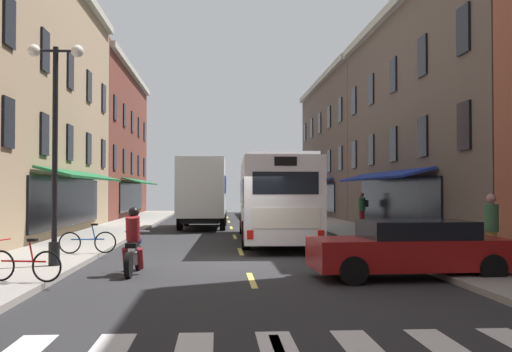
{
  "coord_description": "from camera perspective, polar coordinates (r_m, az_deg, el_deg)",
  "views": [
    {
      "loc": [
        -0.81,
        -17.46,
        2.07
      ],
      "look_at": [
        0.58,
        3.93,
        2.58
      ],
      "focal_mm": 42.49,
      "sensor_mm": 36.0,
      "label": 1
    }
  ],
  "objects": [
    {
      "name": "sedan_mid",
      "position": [
        41.4,
        -4.64,
        -3.28
      ],
      "size": [
        2.1,
        4.42,
        1.31
      ],
      "color": "black",
      "rests_on": "ground"
    },
    {
      "name": "sedan_near",
      "position": [
        14.78,
        14.37,
        -6.62
      ],
      "size": [
        4.68,
        2.17,
        1.36
      ],
      "color": "maroon",
      "rests_on": "ground"
    },
    {
      "name": "ground_plane",
      "position": [
        17.6,
        -1.08,
        -8.27
      ],
      "size": [
        34.8,
        80.0,
        0.1
      ],
      "primitive_type": "cube",
      "color": "#28282B"
    },
    {
      "name": "pedestrian_near",
      "position": [
        31.69,
        9.97,
        -3.08
      ],
      "size": [
        0.5,
        0.36,
        1.81
      ],
      "rotation": [
        0.0,
        0.0,
        1.57
      ],
      "color": "maroon",
      "rests_on": "sidewalk_right"
    },
    {
      "name": "street_lamp_twin",
      "position": [
        16.43,
        -18.4,
        2.95
      ],
      "size": [
        1.42,
        0.32,
        5.69
      ],
      "color": "black",
      "rests_on": "sidewalk_left"
    },
    {
      "name": "transit_bus",
      "position": [
        24.67,
        1.62,
        -2.11
      ],
      "size": [
        2.91,
        11.96,
        3.33
      ],
      "color": "white",
      "rests_on": "ground"
    },
    {
      "name": "lane_centre_dashes",
      "position": [
        17.35,
        -1.04,
        -8.19
      ],
      "size": [
        0.14,
        73.9,
        0.01
      ],
      "color": "#DBCC4C",
      "rests_on": "ground"
    },
    {
      "name": "pedestrian_mid",
      "position": [
        16.47,
        21.28,
        -4.65
      ],
      "size": [
        0.36,
        0.36,
        1.84
      ],
      "rotation": [
        0.0,
        0.0,
        0.38
      ],
      "color": "#B29947",
      "rests_on": "sidewalk_right"
    },
    {
      "name": "box_truck",
      "position": [
        32.96,
        -5.01,
        -1.57
      ],
      "size": [
        2.63,
        7.36,
        3.73
      ],
      "color": "white",
      "rests_on": "ground"
    },
    {
      "name": "sidewalk_right",
      "position": [
        18.81,
        17.34,
        -7.39
      ],
      "size": [
        3.0,
        80.0,
        0.14
      ],
      "primitive_type": "cube",
      "color": "gray",
      "rests_on": "ground"
    },
    {
      "name": "bicycle_mid",
      "position": [
        13.8,
        -21.03,
        -7.79
      ],
      "size": [
        1.69,
        0.53,
        0.91
      ],
      "color": "black",
      "rests_on": "sidewalk_left"
    },
    {
      "name": "bicycle_near",
      "position": [
        19.3,
        -15.55,
        -5.96
      ],
      "size": [
        1.71,
        0.48,
        0.91
      ],
      "color": "black",
      "rests_on": "sidewalk_left"
    },
    {
      "name": "motorcycle_rider",
      "position": [
        15.29,
        -11.45,
        -6.43
      ],
      "size": [
        0.62,
        2.07,
        1.66
      ],
      "color": "black",
      "rests_on": "ground"
    },
    {
      "name": "sidewalk_left",
      "position": [
        18.29,
        -20.04,
        -7.55
      ],
      "size": [
        3.0,
        80.0,
        0.14
      ],
      "primitive_type": "cube",
      "color": "gray",
      "rests_on": "ground"
    }
  ]
}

